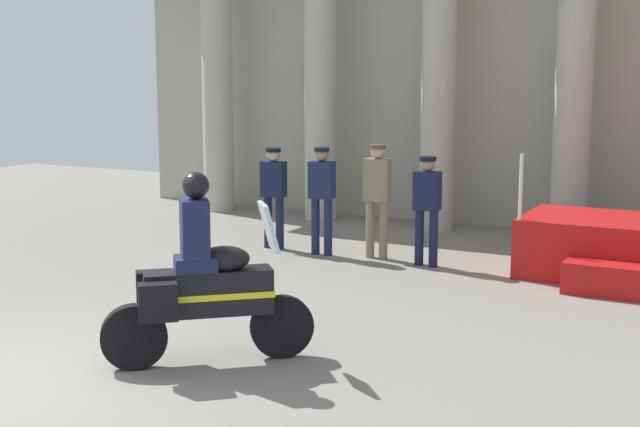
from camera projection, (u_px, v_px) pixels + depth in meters
The scene contains 7 objects.
ground_plane at pixel (6, 385), 8.09m from camera, with size 28.00×28.00×0.00m, color gray.
colonnade_backdrop at pixel (451, 34), 15.83m from camera, with size 13.57×1.46×6.64m.
officer_in_row_0 at pixel (274, 189), 14.07m from camera, with size 0.40×0.25×1.62m.
officer_in_row_1 at pixel (322, 192), 13.56m from camera, with size 0.40×0.25×1.67m.
officer_in_row_2 at pixel (377, 192), 13.31m from camera, with size 0.40×0.25×1.74m.
officer_in_row_3 at pixel (427, 202), 12.78m from camera, with size 0.40×0.25×1.61m.
motorcycle_with_rider at pixel (201, 285), 8.55m from camera, with size 1.65×1.47×1.90m.
Camera 1 is at (6.15, -5.50, 2.88)m, focal length 49.54 mm.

